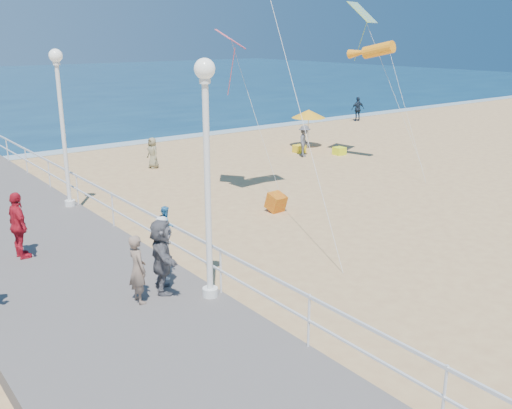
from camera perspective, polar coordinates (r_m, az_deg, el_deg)
ground at (r=16.72m, az=11.09°, el=-5.33°), size 160.00×160.00×0.00m
surf_line at (r=33.39m, az=-16.14°, el=5.45°), size 160.00×1.20×0.04m
boardwalk at (r=12.52m, az=-13.04°, el=-12.33°), size 5.00×44.00×0.40m
railing at (r=13.12m, az=-3.57°, el=-5.42°), size 0.05×42.00×0.55m
lamp_post_mid at (r=12.26m, az=-4.94°, el=4.76°), size 0.44×0.44×5.32m
lamp_post_far at (r=20.34m, az=-18.90°, el=8.71°), size 0.44×0.44×5.32m
woman_holding_toddler at (r=14.11m, az=-9.15°, el=-4.23°), size 0.57×0.68×1.59m
toddler_held at (r=14.13m, az=-9.01°, el=-1.97°), size 0.49×0.55×0.92m
spectator_3 at (r=16.36m, az=-22.66°, el=-1.96°), size 0.51×1.09×1.82m
spectator_5 at (r=13.34m, az=-9.39°, el=-5.08°), size 1.10×1.72×1.77m
spectator_6 at (r=12.96m, az=-11.76°, el=-6.33°), size 0.40×0.59×1.58m
beach_walker_a at (r=29.93m, az=4.86°, el=6.35°), size 1.21×1.13×1.64m
beach_walker_b at (r=42.93m, az=10.15°, el=9.38°), size 1.11×0.71×1.76m
beach_walker_c at (r=27.68m, az=-10.29°, el=5.11°), size 0.53×0.76×1.47m
box_kite at (r=20.54m, az=2.01°, el=0.07°), size 0.59×0.74×0.74m
beach_umbrella at (r=32.15m, az=5.28°, el=9.02°), size 1.90×1.90×2.14m
beach_chair_left at (r=31.07m, az=4.35°, el=5.58°), size 0.55×0.55×0.40m
beach_chair_right at (r=30.72m, az=8.33°, el=5.32°), size 0.55×0.55×0.40m
kite_windsock at (r=27.85m, az=12.16°, el=14.88°), size 0.99×2.61×1.07m
kite_diamond_pink at (r=21.45m, az=-2.53°, el=16.18°), size 1.64×1.68×0.70m
kite_diamond_multi at (r=28.73m, az=10.60°, el=18.37°), size 1.74×1.56×0.96m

